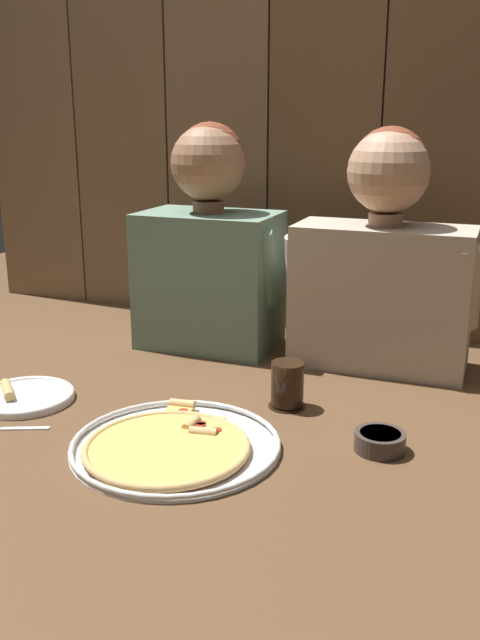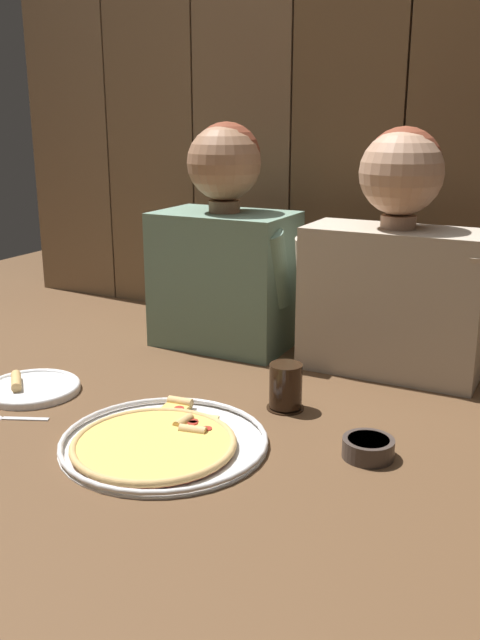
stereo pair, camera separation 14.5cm
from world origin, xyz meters
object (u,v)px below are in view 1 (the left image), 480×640
pizza_tray (173,445)px  diner_right (383,260)px  drinking_glass (287,385)px  diner_left (209,247)px  dinner_plate (24,396)px  dipping_bowl (380,440)px

pizza_tray → diner_right: bearing=65.6°
drinking_glass → diner_right: 0.41m
pizza_tray → diner_left: (-0.18, 0.59, 0.25)m
pizza_tray → diner_right: diner_right is taller
drinking_glass → diner_left: size_ratio=0.17×
dinner_plate → dipping_bowl: bearing=3.2°
drinking_glass → dipping_bowl: 0.26m
dinner_plate → dipping_bowl: dipping_bowl is taller
pizza_tray → dipping_bowl: dipping_bowl is taller
dinner_plate → diner_right: diner_right is taller
pizza_tray → dinner_plate: dinner_plate is taller
pizza_tray → diner_left: bearing=107.0°
dipping_bowl → dinner_plate: bearing=-176.8°
pizza_tray → dipping_bowl: (0.35, 0.13, 0.01)m
drinking_glass → diner_left: 0.50m
drinking_glass → dipping_bowl: (0.22, -0.13, -0.03)m
diner_left → drinking_glass: bearing=-45.6°
diner_left → diner_right: (0.45, 0.00, -0.00)m
dinner_plate → drinking_glass: 0.57m
diner_left → diner_right: size_ratio=1.01×
drinking_glass → diner_right: diner_right is taller
pizza_tray → diner_left: 0.67m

